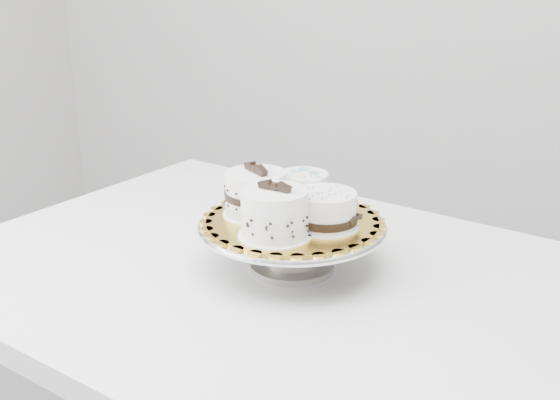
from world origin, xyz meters
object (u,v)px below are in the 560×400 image
at_px(table, 297,313).
at_px(cake_board, 292,221).
at_px(cake_dots, 303,190).
at_px(cake_stand, 292,237).
at_px(cake_banded, 256,195).
at_px(cake_swirl, 275,215).
at_px(cake_ribbon, 326,211).

relative_size(table, cake_board, 4.75).
distance_m(table, cake_dots, 0.22).
relative_size(table, cake_dots, 12.75).
distance_m(cake_stand, cake_dots, 0.09).
bearing_deg(cake_banded, cake_swirl, -14.18).
relative_size(table, cake_ribbon, 11.52).
bearing_deg(table, cake_board, 138.99).
xyz_separation_m(cake_board, cake_swirl, (0.00, -0.08, 0.04)).
relative_size(cake_board, cake_ribbon, 2.43).
relative_size(table, cake_banded, 9.67).
distance_m(table, cake_board, 0.16).
bearing_deg(cake_swirl, cake_ribbon, 57.49).
bearing_deg(cake_swirl, cake_stand, 98.04).
distance_m(cake_swirl, cake_ribbon, 0.10).
xyz_separation_m(cake_stand, cake_board, (0.00, 0.00, 0.03)).
bearing_deg(cake_stand, table, -52.83).
bearing_deg(cake_banded, cake_board, 32.92).
bearing_deg(cake_stand, cake_swirl, -89.01).
xyz_separation_m(cake_board, cake_banded, (-0.07, 0.00, 0.04)).
height_order(cake_banded, cake_ribbon, cake_banded).
bearing_deg(cake_banded, cake_stand, 32.92).
distance_m(cake_board, cake_banded, 0.08).
bearing_deg(cake_board, cake_stand, 180.00).
bearing_deg(table, cake_ribbon, 39.35).
xyz_separation_m(cake_stand, cake_dots, (-0.01, 0.06, 0.07)).
xyz_separation_m(cake_stand, cake_ribbon, (0.06, -0.00, 0.06)).
xyz_separation_m(cake_stand, cake_banded, (-0.07, 0.00, 0.07)).
distance_m(cake_swirl, cake_banded, 0.11).
height_order(cake_board, cake_ribbon, cake_ribbon).
height_order(cake_stand, cake_board, cake_board).
height_order(cake_board, cake_dots, cake_dots).
distance_m(cake_board, cake_dots, 0.07).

